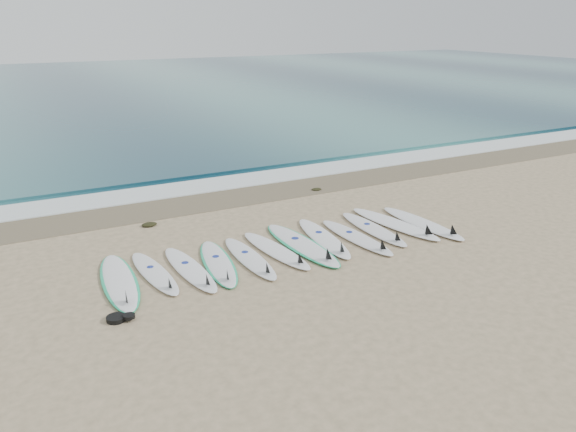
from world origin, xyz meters
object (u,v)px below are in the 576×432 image
surfboard_0 (120,282)px  surfboard_11 (424,223)px  leash_coil (119,318)px  surfboard_6 (303,245)px

surfboard_0 → surfboard_11: size_ratio=1.00×
surfboard_11 → leash_coil: surfboard_11 is taller
surfboard_11 → leash_coil: bearing=-174.3°
surfboard_6 → leash_coil: (-4.30, -1.36, -0.01)m
surfboard_0 → leash_coil: surfboard_0 is taller
surfboard_6 → surfboard_0: bearing=177.6°
surfboard_0 → surfboard_11: 7.28m
surfboard_11 → surfboard_6: bearing=173.4°
surfboard_0 → surfboard_11: bearing=2.5°
surfboard_0 → surfboard_6: bearing=3.9°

